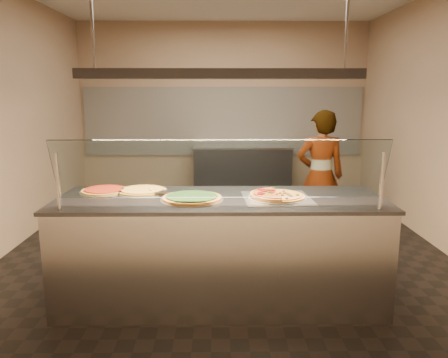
{
  "coord_description": "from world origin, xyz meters",
  "views": [
    {
      "loc": [
        -0.08,
        -4.79,
        1.8
      ],
      "look_at": [
        -0.03,
        -0.85,
        1.02
      ],
      "focal_mm": 35.0,
      "sensor_mm": 36.0,
      "label": 1
    }
  ],
  "objects_px": {
    "pizza_spinach": "(192,198)",
    "pizza_cheese": "(142,190)",
    "sneeze_guard": "(220,170)",
    "heat_lamp_housing": "(220,74)",
    "pizza_spatula": "(155,190)",
    "half_pizza_pepperoni": "(264,194)",
    "half_pizza_sausage": "(290,195)",
    "perforated_tray": "(277,198)",
    "prep_table": "(242,172)",
    "worker": "(320,176)",
    "serving_counter": "(220,250)",
    "pizza_tomato": "(104,190)"
  },
  "relations": [
    {
      "from": "pizza_spinach",
      "to": "pizza_cheese",
      "type": "distance_m",
      "value": 0.54
    },
    {
      "from": "sneeze_guard",
      "to": "heat_lamp_housing",
      "type": "height_order",
      "value": "heat_lamp_housing"
    },
    {
      "from": "sneeze_guard",
      "to": "pizza_spatula",
      "type": "bearing_deg",
      "value": 138.44
    },
    {
      "from": "half_pizza_pepperoni",
      "to": "pizza_cheese",
      "type": "xyz_separation_m",
      "value": [
        -1.06,
        0.25,
        -0.02
      ]
    },
    {
      "from": "half_pizza_pepperoni",
      "to": "half_pizza_sausage",
      "type": "relative_size",
      "value": 1.0
    },
    {
      "from": "sneeze_guard",
      "to": "half_pizza_sausage",
      "type": "xyz_separation_m",
      "value": [
        0.59,
        0.3,
        -0.27
      ]
    },
    {
      "from": "perforated_tray",
      "to": "half_pizza_pepperoni",
      "type": "xyz_separation_m",
      "value": [
        -0.11,
        0.0,
        0.03
      ]
    },
    {
      "from": "perforated_tray",
      "to": "prep_table",
      "type": "distance_m",
      "value": 3.82
    },
    {
      "from": "pizza_cheese",
      "to": "pizza_spatula",
      "type": "xyz_separation_m",
      "value": [
        0.12,
        -0.05,
        0.01
      ]
    },
    {
      "from": "half_pizza_sausage",
      "to": "pizza_spatula",
      "type": "relative_size",
      "value": 2.07
    },
    {
      "from": "half_pizza_pepperoni",
      "to": "worker",
      "type": "bearing_deg",
      "value": 62.69
    },
    {
      "from": "serving_counter",
      "to": "heat_lamp_housing",
      "type": "distance_m",
      "value": 1.48
    },
    {
      "from": "serving_counter",
      "to": "pizza_tomato",
      "type": "distance_m",
      "value": 1.17
    },
    {
      "from": "pizza_spatula",
      "to": "half_pizza_pepperoni",
      "type": "bearing_deg",
      "value": -12.2
    },
    {
      "from": "pizza_spinach",
      "to": "perforated_tray",
      "type": "bearing_deg",
      "value": 2.82
    },
    {
      "from": "serving_counter",
      "to": "pizza_tomato",
      "type": "relative_size",
      "value": 6.44
    },
    {
      "from": "half_pizza_pepperoni",
      "to": "pizza_spinach",
      "type": "xyz_separation_m",
      "value": [
        -0.6,
        -0.04,
        -0.02
      ]
    },
    {
      "from": "sneeze_guard",
      "to": "heat_lamp_housing",
      "type": "xyz_separation_m",
      "value": [
        0.0,
        0.34,
        0.72
      ]
    },
    {
      "from": "serving_counter",
      "to": "worker",
      "type": "xyz_separation_m",
      "value": [
        1.23,
        1.63,
        0.34
      ]
    },
    {
      "from": "perforated_tray",
      "to": "half_pizza_pepperoni",
      "type": "bearing_deg",
      "value": 179.44
    },
    {
      "from": "sneeze_guard",
      "to": "pizza_spinach",
      "type": "height_order",
      "value": "sneeze_guard"
    },
    {
      "from": "pizza_spinach",
      "to": "heat_lamp_housing",
      "type": "height_order",
      "value": "heat_lamp_housing"
    },
    {
      "from": "sneeze_guard",
      "to": "pizza_spatula",
      "type": "height_order",
      "value": "sneeze_guard"
    },
    {
      "from": "pizza_spatula",
      "to": "half_pizza_sausage",
      "type": "bearing_deg",
      "value": -10.07
    },
    {
      "from": "pizza_cheese",
      "to": "pizza_tomato",
      "type": "height_order",
      "value": "same"
    },
    {
      "from": "perforated_tray",
      "to": "pizza_spatula",
      "type": "xyz_separation_m",
      "value": [
        -1.05,
        0.2,
        0.02
      ]
    },
    {
      "from": "half_pizza_sausage",
      "to": "pizza_spatula",
      "type": "xyz_separation_m",
      "value": [
        -1.16,
        0.21,
        0.0
      ]
    },
    {
      "from": "sneeze_guard",
      "to": "perforated_tray",
      "type": "height_order",
      "value": "sneeze_guard"
    },
    {
      "from": "pizza_spinach",
      "to": "pizza_tomato",
      "type": "xyz_separation_m",
      "value": [
        -0.8,
        0.3,
        -0.0
      ]
    },
    {
      "from": "half_pizza_sausage",
      "to": "pizza_tomato",
      "type": "bearing_deg",
      "value": 170.56
    },
    {
      "from": "serving_counter",
      "to": "prep_table",
      "type": "xyz_separation_m",
      "value": [
        0.38,
        3.75,
        0.0
      ]
    },
    {
      "from": "pizza_cheese",
      "to": "heat_lamp_housing",
      "type": "distance_m",
      "value": 1.24
    },
    {
      "from": "perforated_tray",
      "to": "pizza_tomato",
      "type": "relative_size",
      "value": 1.36
    },
    {
      "from": "pizza_cheese",
      "to": "heat_lamp_housing",
      "type": "xyz_separation_m",
      "value": [
        0.7,
        -0.22,
        1.01
      ]
    },
    {
      "from": "half_pizza_sausage",
      "to": "half_pizza_pepperoni",
      "type": "bearing_deg",
      "value": 179.16
    },
    {
      "from": "pizza_spinach",
      "to": "heat_lamp_housing",
      "type": "xyz_separation_m",
      "value": [
        0.24,
        0.07,
        1.0
      ]
    },
    {
      "from": "perforated_tray",
      "to": "heat_lamp_housing",
      "type": "xyz_separation_m",
      "value": [
        -0.48,
        0.04,
        1.01
      ]
    },
    {
      "from": "perforated_tray",
      "to": "worker",
      "type": "distance_m",
      "value": 1.84
    },
    {
      "from": "prep_table",
      "to": "worker",
      "type": "height_order",
      "value": "worker"
    },
    {
      "from": "serving_counter",
      "to": "pizza_spatula",
      "type": "bearing_deg",
      "value": 163.83
    },
    {
      "from": "prep_table",
      "to": "pizza_cheese",
      "type": "bearing_deg",
      "value": -106.96
    },
    {
      "from": "half_pizza_sausage",
      "to": "worker",
      "type": "relative_size",
      "value": 0.29
    },
    {
      "from": "pizza_spatula",
      "to": "worker",
      "type": "relative_size",
      "value": 0.14
    },
    {
      "from": "sneeze_guard",
      "to": "worker",
      "type": "distance_m",
      "value": 2.37
    },
    {
      "from": "half_pizza_sausage",
      "to": "prep_table",
      "type": "xyz_separation_m",
      "value": [
        -0.21,
        3.79,
        -0.49
      ]
    },
    {
      "from": "serving_counter",
      "to": "half_pizza_sausage",
      "type": "relative_size",
      "value": 5.88
    },
    {
      "from": "heat_lamp_housing",
      "to": "sneeze_guard",
      "type": "bearing_deg",
      "value": -90.0
    },
    {
      "from": "pizza_spinach",
      "to": "pizza_spatula",
      "type": "xyz_separation_m",
      "value": [
        -0.34,
        0.24,
        0.01
      ]
    },
    {
      "from": "pizza_spinach",
      "to": "heat_lamp_housing",
      "type": "relative_size",
      "value": 0.23
    },
    {
      "from": "perforated_tray",
      "to": "heat_lamp_housing",
      "type": "distance_m",
      "value": 1.12
    }
  ]
}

